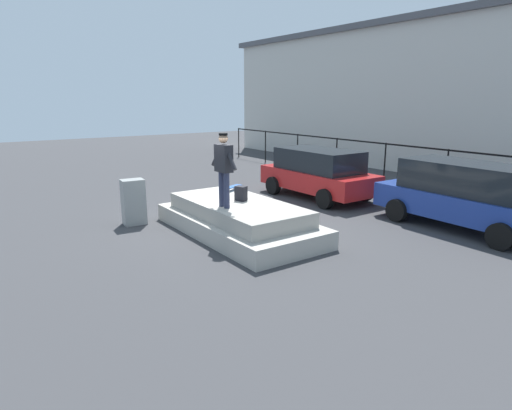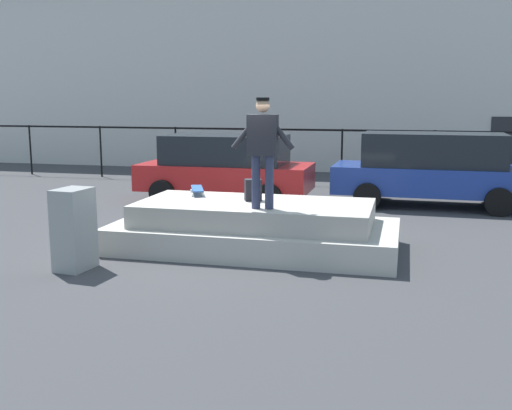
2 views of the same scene
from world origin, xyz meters
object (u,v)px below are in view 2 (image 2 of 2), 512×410
object	(u,v)px
skateboarder	(263,144)
backpack	(253,190)
car_red_hatchback_near	(226,167)
car_blue_hatchback_mid	(432,168)
skateboard	(197,189)
utility_box	(74,229)

from	to	relation	value
skateboarder	backpack	bearing A→B (deg)	115.75
car_red_hatchback_near	car_blue_hatchback_mid	bearing A→B (deg)	6.62
skateboard	utility_box	world-z (taller)	utility_box
skateboarder	backpack	size ratio (longest dim) A/B	4.67
skateboard	car_red_hatchback_near	xyz separation A→B (m)	(-0.66, 3.97, -0.03)
car_red_hatchback_near	utility_box	world-z (taller)	car_red_hatchback_near
skateboarder	skateboard	distance (m)	2.14
skateboarder	car_red_hatchback_near	world-z (taller)	skateboarder
skateboarder	utility_box	bearing A→B (deg)	-153.48
car_red_hatchback_near	utility_box	distance (m)	6.47
skateboard	backpack	distance (m)	1.28
backpack	utility_box	bearing A→B (deg)	-162.96
car_red_hatchback_near	utility_box	size ratio (longest dim) A/B	3.43
car_red_hatchback_near	utility_box	bearing A→B (deg)	-94.02
skateboarder	car_blue_hatchback_mid	xyz separation A→B (m)	(2.84, 5.71, -0.94)
skateboarder	skateboard	xyz separation A→B (m)	(-1.53, 1.16, -0.94)
skateboard	car_blue_hatchback_mid	xyz separation A→B (m)	(4.38, 4.55, 0.00)
car_blue_hatchback_mid	skateboarder	bearing A→B (deg)	-116.46
car_red_hatchback_near	car_blue_hatchback_mid	world-z (taller)	car_blue_hatchback_mid
skateboarder	car_blue_hatchback_mid	bearing A→B (deg)	63.54
skateboard	utility_box	xyz separation A→B (m)	(-1.11, -2.48, -0.31)
backpack	skateboard	bearing A→B (deg)	134.85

